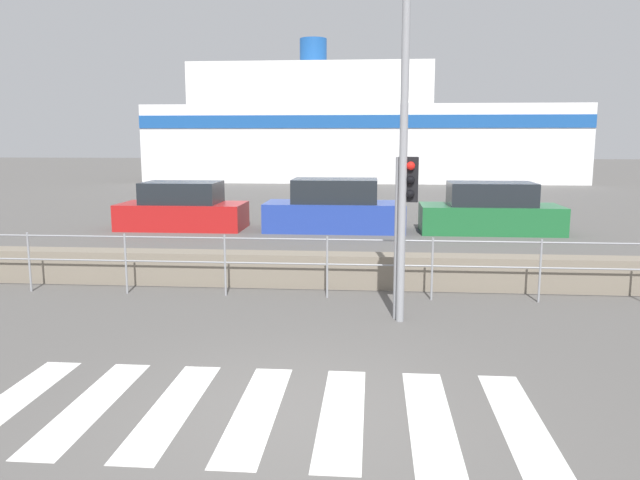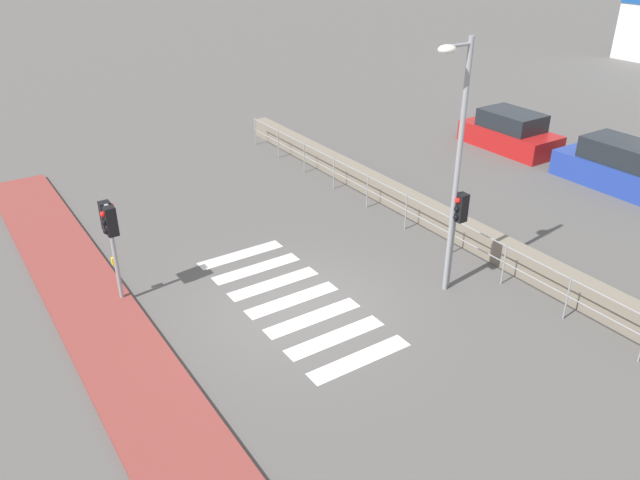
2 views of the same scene
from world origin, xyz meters
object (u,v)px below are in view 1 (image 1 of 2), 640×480
(traffic_light_far, at_px, (405,201))
(parked_car_green, at_px, (490,211))
(ferry_boat, at_px, (352,132))
(parked_car_blue, at_px, (335,209))
(streetlamp, at_px, (406,76))
(parked_car_red, at_px, (183,209))

(traffic_light_far, bearing_deg, parked_car_green, 72.12)
(parked_car_green, bearing_deg, ferry_boat, 101.75)
(parked_car_blue, bearing_deg, parked_car_green, -0.00)
(ferry_boat, relative_size, parked_car_blue, 6.49)
(ferry_boat, distance_m, parked_car_green, 24.58)
(streetlamp, distance_m, parked_car_blue, 10.24)
(ferry_boat, xyz_separation_m, parked_car_green, (4.98, -23.94, -2.55))
(parked_car_red, relative_size, parked_car_green, 0.93)
(traffic_light_far, bearing_deg, ferry_boat, 93.37)
(parked_car_red, bearing_deg, streetlamp, -56.49)
(ferry_boat, height_order, parked_car_red, ferry_boat)
(parked_car_red, relative_size, parked_car_blue, 0.91)
(streetlamp, xyz_separation_m, parked_car_red, (-6.39, 9.64, -3.09))
(parked_car_green, bearing_deg, parked_car_red, 180.00)
(parked_car_red, distance_m, parked_car_blue, 4.78)
(ferry_boat, bearing_deg, traffic_light_far, -86.63)
(ferry_boat, distance_m, parked_car_red, 24.49)
(parked_car_blue, bearing_deg, parked_car_red, 180.00)
(streetlamp, bearing_deg, traffic_light_far, 79.19)
(traffic_light_far, height_order, streetlamp, streetlamp)
(streetlamp, relative_size, parked_car_red, 1.55)
(traffic_light_far, relative_size, parked_car_green, 0.61)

